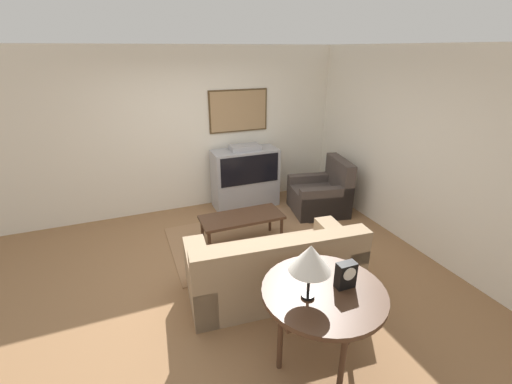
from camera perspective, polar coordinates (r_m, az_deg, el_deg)
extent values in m
plane|color=#8E6642|center=(4.55, -4.14, -12.66)|extent=(12.00, 12.00, 0.00)
cube|color=silver|center=(5.92, -10.98, 9.86)|extent=(12.00, 0.06, 2.70)
cube|color=#4C381E|center=(6.04, -2.95, 13.36)|extent=(1.04, 0.03, 0.72)
cube|color=#A37F56|center=(6.02, -2.89, 13.33)|extent=(0.99, 0.01, 0.67)
cube|color=silver|center=(5.29, 23.81, 6.79)|extent=(0.06, 12.00, 2.70)
cube|color=#99704C|center=(5.16, -1.51, -7.88)|extent=(2.21, 1.56, 0.01)
cube|color=#9E9EA3|center=(6.16, -1.77, -0.15)|extent=(1.14, 0.48, 0.46)
cube|color=#9E9EA3|center=(5.98, -1.83, 4.40)|extent=(1.14, 0.48, 0.57)
cube|color=black|center=(5.76, -0.99, 3.68)|extent=(1.03, 0.01, 0.50)
cube|color=#9E9EA3|center=(5.88, -1.87, 7.44)|extent=(0.51, 0.27, 0.09)
cube|color=#9E8466|center=(4.09, 2.75, -13.28)|extent=(1.99, 1.06, 0.46)
cube|color=#9E8466|center=(3.59, 4.68, -10.81)|extent=(1.93, 0.39, 0.39)
cube|color=#9E8466|center=(4.36, 13.42, -10.21)|extent=(0.32, 0.91, 0.62)
cube|color=#9E8466|center=(3.90, -9.35, -14.27)|extent=(0.32, 0.91, 0.62)
cube|color=#715F49|center=(3.86, 10.01, -8.94)|extent=(0.37, 0.15, 0.34)
cube|color=#715F49|center=(3.60, -2.66, -11.16)|extent=(0.37, 0.15, 0.34)
cube|color=#473D38|center=(6.02, 10.31, -1.30)|extent=(1.03, 0.98, 0.43)
cube|color=#473D38|center=(5.99, 13.79, 3.03)|extent=(0.33, 0.85, 0.50)
cube|color=#473D38|center=(6.28, 9.28, 0.51)|extent=(0.90, 0.32, 0.57)
cube|color=#473D38|center=(5.71, 11.54, -2.01)|extent=(0.90, 0.32, 0.57)
cube|color=#472D1E|center=(4.84, -2.39, -4.23)|extent=(1.16, 0.50, 0.04)
cylinder|color=#472D1E|center=(4.65, -7.74, -8.87)|extent=(0.04, 0.04, 0.42)
cylinder|color=#472D1E|center=(4.97, 4.26, -6.53)|extent=(0.04, 0.04, 0.42)
cylinder|color=#472D1E|center=(5.00, -8.92, -6.57)|extent=(0.04, 0.04, 0.42)
cylinder|color=#472D1E|center=(5.29, 2.35, -4.54)|extent=(0.04, 0.04, 0.42)
cylinder|color=#472D1E|center=(3.03, 11.21, -16.02)|extent=(1.04, 1.04, 0.04)
cube|color=#472D1E|center=(3.07, 11.12, -16.92)|extent=(0.89, 0.42, 0.08)
cylinder|color=#472D1E|center=(3.18, 4.05, -22.75)|extent=(0.05, 0.05, 0.74)
cylinder|color=#472D1E|center=(3.49, 15.58, -18.83)|extent=(0.05, 0.05, 0.74)
cylinder|color=#472D1E|center=(3.10, 14.28, -25.19)|extent=(0.05, 0.05, 0.74)
cylinder|color=black|center=(2.92, 8.61, -16.68)|extent=(0.11, 0.11, 0.02)
cylinder|color=black|center=(2.78, 8.88, -13.20)|extent=(0.02, 0.02, 0.41)
cone|color=silver|center=(2.70, 9.06, -10.78)|extent=(0.34, 0.34, 0.22)
cube|color=black|center=(3.02, 14.72, -13.23)|extent=(0.16, 0.09, 0.23)
cylinder|color=white|center=(2.97, 15.35, -13.06)|extent=(0.12, 0.01, 0.12)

